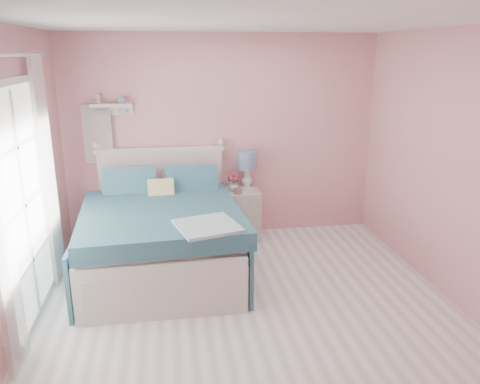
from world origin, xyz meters
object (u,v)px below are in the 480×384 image
object	(u,v)px
table_lamp	(247,163)
vase	(233,185)
bed	(163,236)
nightstand	(242,214)
teacup	(238,191)

from	to	relation	value
table_lamp	vase	distance (m)	0.34
bed	nightstand	bearing A→B (deg)	34.74
nightstand	teacup	distance (m)	0.40
nightstand	table_lamp	bearing A→B (deg)	38.04
bed	table_lamp	size ratio (longest dim) A/B	4.26
bed	teacup	xyz separation A→B (m)	(0.95, 0.66, 0.28)
bed	teacup	distance (m)	1.19
bed	nightstand	distance (m)	1.30
teacup	table_lamp	bearing A→B (deg)	55.37
teacup	bed	bearing A→B (deg)	-145.24
vase	table_lamp	bearing A→B (deg)	14.72
vase	teacup	xyz separation A→B (m)	(0.04, -0.16, -0.03)
bed	teacup	bearing A→B (deg)	31.11
nightstand	vase	world-z (taller)	vase
nightstand	table_lamp	size ratio (longest dim) A/B	1.30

